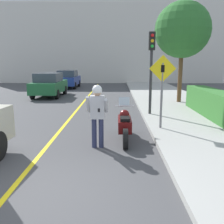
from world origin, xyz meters
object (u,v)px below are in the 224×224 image
at_px(parked_car_green, 49,85).
at_px(traffic_light, 151,58).
at_px(motorcycle, 125,125).
at_px(crossing_sign, 162,85).
at_px(person_biker, 97,109).
at_px(street_tree, 183,30).
at_px(parked_car_blue, 68,79).

bearing_deg(parked_car_green, traffic_light, -47.04).
relative_size(motorcycle, parked_car_green, 0.54).
xyz_separation_m(motorcycle, parked_car_green, (-5.05, 10.17, 0.36)).
bearing_deg(motorcycle, parked_car_green, 116.40).
xyz_separation_m(crossing_sign, parked_car_green, (-6.35, 9.22, -0.81)).
distance_m(person_biker, parked_car_green, 11.69).
relative_size(street_tree, parked_car_green, 1.33).
height_order(traffic_light, street_tree, street_tree).
bearing_deg(parked_car_blue, person_biker, -76.57).
height_order(traffic_light, parked_car_green, traffic_light).
relative_size(traffic_light, parked_car_green, 0.84).
height_order(crossing_sign, parked_car_blue, crossing_sign).
bearing_deg(person_biker, street_tree, 61.13).
xyz_separation_m(motorcycle, crossing_sign, (1.30, 0.94, 1.17)).
relative_size(crossing_sign, parked_car_blue, 0.60).
bearing_deg(traffic_light, parked_car_blue, 115.30).
bearing_deg(motorcycle, person_biker, -137.88).
relative_size(motorcycle, parked_car_blue, 0.54).
height_order(motorcycle, street_tree, street_tree).
relative_size(parked_car_green, parked_car_blue, 1.00).
bearing_deg(crossing_sign, street_tree, 70.51).
bearing_deg(street_tree, parked_car_blue, 131.22).
relative_size(motorcycle, traffic_light, 0.64).
distance_m(motorcycle, crossing_sign, 1.99).
bearing_deg(motorcycle, parked_car_blue, 106.58).
distance_m(crossing_sign, traffic_light, 2.64).
xyz_separation_m(person_biker, crossing_sign, (2.09, 1.66, 0.54)).
relative_size(person_biker, crossing_sign, 0.72).
bearing_deg(traffic_light, parked_car_green, 132.96).
distance_m(street_tree, parked_car_green, 9.65).
bearing_deg(motorcycle, traffic_light, 69.83).
bearing_deg(traffic_light, motorcycle, -110.17).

